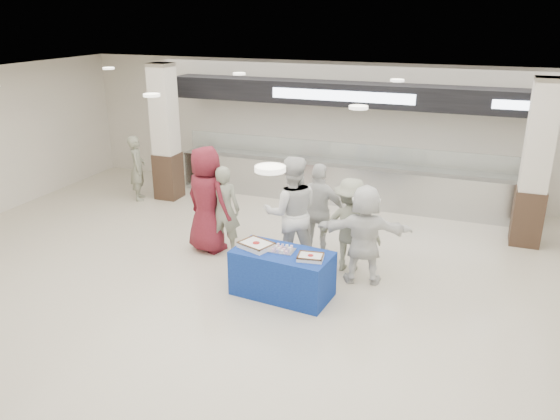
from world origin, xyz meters
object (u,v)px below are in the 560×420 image
at_px(display_table, 282,273).
at_px(soldier_b, 350,225).
at_px(sheet_cake_left, 256,245).
at_px(soldier_bg, 138,168).
at_px(chef_short, 319,212).
at_px(civilian_white, 364,235).
at_px(cupcake_tray, 282,249).
at_px(chef_tall, 291,213).
at_px(soldier_a, 224,210).
at_px(civilian_maroon, 207,200).
at_px(sheet_cake_right, 310,257).

relative_size(display_table, soldier_b, 0.93).
relative_size(sheet_cake_left, soldier_bg, 0.39).
height_order(chef_short, civilian_white, chef_short).
height_order(cupcake_tray, chef_tall, chef_tall).
bearing_deg(soldier_bg, chef_short, -136.98).
relative_size(chef_short, civilian_white, 1.05).
bearing_deg(civilian_white, display_table, 27.34).
xyz_separation_m(sheet_cake_left, civilian_white, (1.55, 0.90, 0.05)).
distance_m(soldier_a, chef_short, 1.76).
distance_m(sheet_cake_left, cupcake_tray, 0.43).
bearing_deg(civilian_maroon, sheet_cake_left, 160.66).
bearing_deg(chef_short, sheet_cake_right, 105.16).
bearing_deg(chef_short, soldier_b, 157.11).
xyz_separation_m(chef_tall, soldier_b, (0.99, 0.23, -0.18)).
xyz_separation_m(sheet_cake_left, cupcake_tray, (0.43, 0.03, -0.02)).
relative_size(civilian_maroon, soldier_b, 1.21).
relative_size(display_table, cupcake_tray, 4.11).
xyz_separation_m(cupcake_tray, chef_tall, (-0.20, 1.00, 0.23)).
xyz_separation_m(civilian_white, soldier_bg, (-5.98, 2.34, -0.07)).
distance_m(sheet_cake_left, soldier_bg, 5.49).
bearing_deg(display_table, civilian_maroon, 154.86).
xyz_separation_m(display_table, chef_short, (0.12, 1.59, 0.52)).
xyz_separation_m(civilian_maroon, chef_tall, (1.71, -0.12, 0.00)).
xyz_separation_m(soldier_b, civilian_white, (0.32, -0.36, 0.02)).
distance_m(chef_short, civilian_white, 1.19).
distance_m(display_table, civilian_white, 1.51).
bearing_deg(soldier_a, sheet_cake_right, 135.89).
xyz_separation_m(cupcake_tray, soldier_b, (0.79, 1.23, 0.05)).
relative_size(cupcake_tray, soldier_a, 0.22).
height_order(chef_short, soldier_b, chef_short).
relative_size(sheet_cake_right, cupcake_tray, 1.12).
bearing_deg(cupcake_tray, chef_short, 85.00).
bearing_deg(cupcake_tray, display_table, -69.70).
bearing_deg(sheet_cake_right, civilian_maroon, 152.34).
bearing_deg(civilian_white, sheet_cake_left, 17.90).
distance_m(cupcake_tray, soldier_a, 1.96).
bearing_deg(soldier_a, chef_short, -179.46).
xyz_separation_m(civilian_maroon, soldier_b, (2.70, 0.11, -0.17)).
bearing_deg(soldier_b, chef_tall, 14.36).
distance_m(cupcake_tray, civilian_maroon, 2.23).
bearing_deg(soldier_bg, cupcake_tray, -151.98).
relative_size(sheet_cake_left, soldier_b, 0.36).
distance_m(chef_short, soldier_b, 0.73).
distance_m(civilian_maroon, chef_short, 2.09).
relative_size(cupcake_tray, civilian_white, 0.22).
relative_size(cupcake_tray, civilian_maroon, 0.19).
height_order(display_table, sheet_cake_left, sheet_cake_left).
xyz_separation_m(display_table, civilian_maroon, (-1.93, 1.17, 0.63)).
bearing_deg(display_table, soldier_bg, 152.44).
relative_size(display_table, soldier_a, 0.92).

